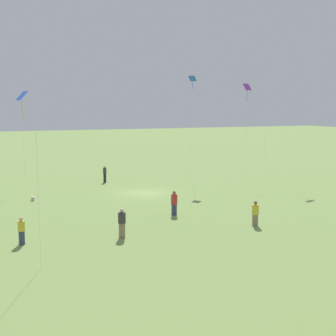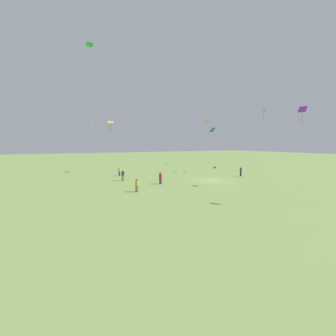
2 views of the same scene
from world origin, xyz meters
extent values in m
plane|color=#7A994C|center=(0.00, 0.00, 0.00)|extent=(240.00, 240.00, 0.00)
cylinder|color=#847056|center=(6.30, 13.03, 0.44)|extent=(0.40, 0.40, 0.89)
cylinder|color=#333338|center=(6.30, 13.03, 1.20)|extent=(0.47, 0.47, 0.64)
sphere|color=beige|center=(6.30, 13.03, 1.64)|extent=(0.24, 0.24, 0.24)
cylinder|color=#847056|center=(-2.51, 13.78, 0.38)|extent=(0.53, 0.53, 0.76)
cylinder|color=gold|center=(-2.51, 13.78, 1.08)|extent=(0.62, 0.62, 0.63)
sphere|color=brown|center=(-2.51, 13.78, 1.51)|extent=(0.24, 0.24, 0.24)
cylinder|color=#333D5B|center=(11.89, 12.09, 0.39)|extent=(0.39, 0.39, 0.78)
cylinder|color=gold|center=(11.89, 12.09, 1.06)|extent=(0.45, 0.45, 0.56)
sphere|color=beige|center=(11.89, 12.09, 1.46)|extent=(0.24, 0.24, 0.24)
cylinder|color=#232328|center=(1.55, -7.39, 0.43)|extent=(0.40, 0.40, 0.85)
cylinder|color=#333338|center=(1.55, -7.39, 1.17)|extent=(0.46, 0.46, 0.64)
sphere|color=beige|center=(1.55, -7.39, 1.61)|extent=(0.24, 0.24, 0.24)
cylinder|color=#333D5B|center=(1.07, 8.91, 0.39)|extent=(0.47, 0.47, 0.77)
cylinder|color=#B72D2D|center=(1.07, 8.91, 1.14)|extent=(0.55, 0.55, 0.74)
sphere|color=brown|center=(1.07, 8.91, 1.63)|extent=(0.24, 0.24, 0.24)
cube|color=green|center=(11.51, 16.57, 21.84)|extent=(1.15, 1.20, 0.40)
cylinder|color=green|center=(11.51, 16.57, 20.92)|extent=(0.04, 0.04, 1.22)
cylinder|color=silver|center=(11.51, 16.57, 10.92)|extent=(0.01, 0.01, 21.84)
cube|color=purple|center=(-12.25, -2.50, 9.73)|extent=(0.93, 0.69, 0.70)
cylinder|color=purple|center=(-12.25, -2.50, 8.85)|extent=(0.04, 0.04, 1.26)
cylinder|color=silver|center=(-12.25, -2.50, 4.86)|extent=(0.01, 0.01, 9.73)
cube|color=blue|center=(-6.37, -3.28, 10.48)|extent=(0.83, 0.87, 0.51)
cylinder|color=blue|center=(-6.37, -3.28, 9.85)|extent=(0.04, 0.04, 0.85)
cylinder|color=silver|center=(-6.37, -3.28, 5.24)|extent=(0.01, 0.01, 10.48)
cube|color=blue|center=(9.49, -7.04, 8.73)|extent=(1.10, 1.34, 0.86)
cylinder|color=orange|center=(9.49, -7.04, 7.48)|extent=(0.04, 0.04, 1.78)
cylinder|color=silver|center=(9.49, -7.04, 4.36)|extent=(0.01, 0.01, 8.73)
cube|color=orange|center=(23.00, -15.36, 12.27)|extent=(1.15, 1.12, 0.33)
cylinder|color=purple|center=(23.00, -15.36, 11.49)|extent=(0.04, 0.04, 1.02)
cylinder|color=silver|center=(23.00, -15.36, 6.14)|extent=(0.01, 0.01, 12.27)
cube|color=yellow|center=(18.66, 11.92, 10.29)|extent=(1.39, 1.44, 0.45)
cylinder|color=black|center=(18.66, 11.92, 9.06)|extent=(0.04, 0.04, 1.76)
cylinder|color=silver|center=(18.66, 11.92, 5.15)|extent=(0.01, 0.01, 10.29)
cylinder|color=black|center=(13.32, -10.98, 0.39)|extent=(0.30, 0.47, 0.27)
sphere|color=black|center=(13.34, -10.67, 0.43)|extent=(0.24, 0.24, 0.24)
cylinder|color=black|center=(13.32, -10.98, 0.13)|extent=(0.12, 0.12, 0.25)
cube|color=beige|center=(9.64, -0.53, 0.17)|extent=(0.33, 0.42, 0.33)
camera|label=1|loc=(14.52, 38.73, 7.64)|focal=50.00mm
camera|label=2|loc=(-28.29, 22.72, 5.89)|focal=24.00mm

